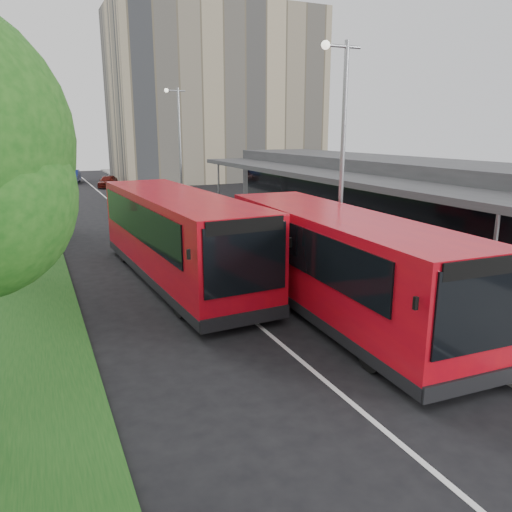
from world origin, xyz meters
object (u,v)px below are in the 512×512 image
Objects in this scene: car_near at (108,181)px; car_far at (72,176)px; bus_main at (337,264)px; bollard at (212,205)px; lamp_post_near at (341,150)px; lamp_post_far at (179,140)px; bus_second at (177,237)px; litter_bin at (291,231)px.

car_far reaches higher than car_near.
bus_main is 10.98× the size of bollard.
car_near is (-3.80, 19.57, -0.05)m from bollard.
lamp_post_near is 20.00m from lamp_post_far.
car_far is at bearing 87.74° from bus_second.
lamp_post_far reaches higher than bus_main.
car_near reaches higher than litter_bin.
litter_bin is at bearing 27.75° from bus_second.
bollard is 0.24× the size of car_far.
bus_main is (-1.66, -22.57, -3.16)m from lamp_post_far.
lamp_post_near is 6.48m from bus_second.
car_far is (-6.62, 25.52, 0.02)m from bollard.
bollard is at bearing 86.50° from lamp_post_near.
bollard is (-0.90, 9.22, 0.11)m from litter_bin.
bus_second reaches higher than car_far.
bus_main is 18.89m from bollard.
bus_main reaches higher than car_near.
bus_second is at bearing -149.02° from litter_bin.
bus_second is 33.00m from car_near.
litter_bin is at bearing -67.78° from car_far.
bus_main is at bearing -94.22° from lamp_post_far.
car_far is (-5.63, 21.63, -4.05)m from lamp_post_far.
lamp_post_far is 2.30× the size of car_near.
lamp_post_near is 2.30× the size of car_near.
lamp_post_near is 36.03m from car_near.
car_near is 6.58m from car_far.
bus_second is 11.52× the size of bollard.
bollard is (0.99, -3.89, -4.07)m from lamp_post_far.
bus_main is 2.68× the size of car_far.
lamp_post_near is 10.37× the size of litter_bin.
bus_second is at bearing -79.02° from car_far.
litter_bin is 35.55m from car_far.
litter_bin is (6.86, 4.12, -1.10)m from bus_second.
car_near is at bearing -54.66° from car_far.
lamp_post_near reaches higher than car_near.
lamp_post_far is at bearing 70.67° from bus_second.
lamp_post_near is 1.98× the size of car_far.
lamp_post_far is at bearing -58.96° from car_near.
bus_second is 8.07m from litter_bin.
bus_second is 14.64m from bollard.
bus_main is 3.12× the size of car_near.
bollard is 0.28× the size of car_near.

